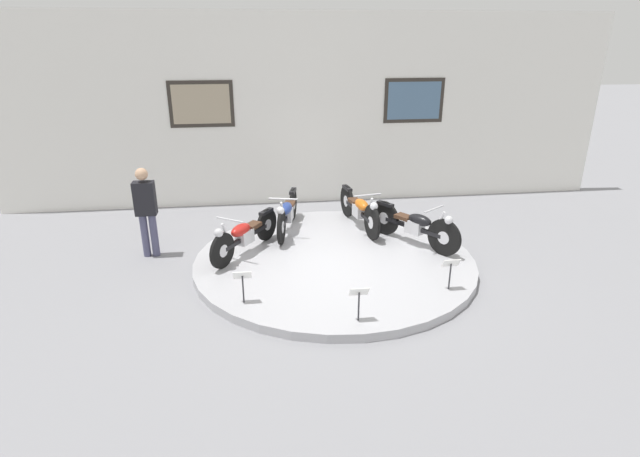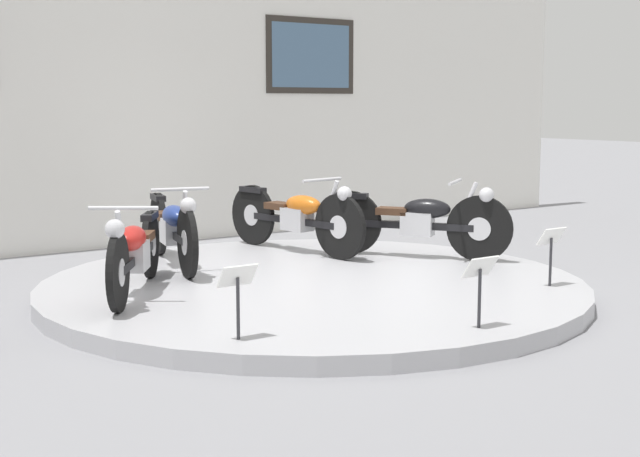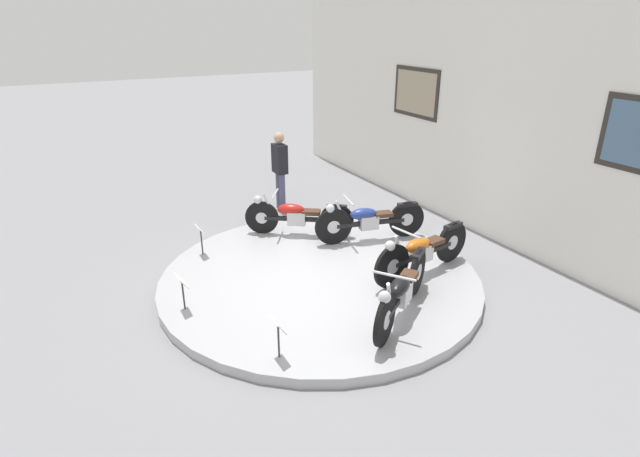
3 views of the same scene
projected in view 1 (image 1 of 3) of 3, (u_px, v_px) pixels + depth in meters
ground_plane at (334, 264)px, 8.74m from camera, size 60.00×60.00×0.00m
display_platform at (334, 261)px, 8.71m from camera, size 4.84×4.84×0.14m
back_wall at (310, 111)px, 11.34m from camera, size 14.00×0.22×4.25m
motorcycle_red at (244, 234)px, 8.70m from camera, size 1.15×1.64×0.78m
motorcycle_blue at (287, 212)px, 9.70m from camera, size 0.63×1.96×0.80m
motorcycle_orange at (360, 209)px, 9.88m from camera, size 0.54×2.00×0.81m
motorcycle_black at (415, 225)px, 9.06m from camera, size 1.20×1.68×0.81m
info_placard_front_left at (243, 279)px, 7.10m from camera, size 0.26×0.11×0.51m
info_placard_front_centre at (359, 296)px, 6.64m from camera, size 0.26×0.11×0.51m
info_placard_front_right at (451, 267)px, 7.47m from camera, size 0.26×0.11×0.51m
visitor_standing at (146, 208)px, 8.76m from camera, size 0.36×0.22×1.64m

